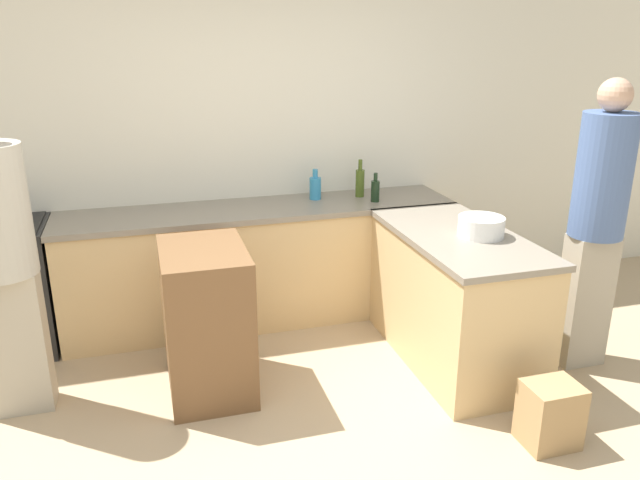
{
  "coord_description": "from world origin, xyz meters",
  "views": [
    {
      "loc": [
        -0.8,
        -2.45,
        2.11
      ],
      "look_at": [
        0.18,
        0.91,
        0.92
      ],
      "focal_mm": 35.0,
      "sensor_mm": 36.0,
      "label": 1
    }
  ],
  "objects_px": {
    "mixing_bowl": "(481,227)",
    "wine_bottle_dark": "(375,190)",
    "olive_oil_bottle": "(360,182)",
    "person_by_range": "(1,256)",
    "range_oven": "(0,289)",
    "island_table": "(207,320)",
    "paper_bag": "(550,414)",
    "dish_soap_bottle": "(315,187)",
    "person_at_peninsula": "(597,216)"
  },
  "relations": [
    {
      "from": "mixing_bowl",
      "to": "wine_bottle_dark",
      "type": "bearing_deg",
      "value": 109.16
    },
    {
      "from": "mixing_bowl",
      "to": "olive_oil_bottle",
      "type": "height_order",
      "value": "olive_oil_bottle"
    },
    {
      "from": "person_by_range",
      "to": "olive_oil_bottle",
      "type": "bearing_deg",
      "value": 20.35
    },
    {
      "from": "range_oven",
      "to": "island_table",
      "type": "relative_size",
      "value": 0.98
    },
    {
      "from": "island_table",
      "to": "paper_bag",
      "type": "height_order",
      "value": "island_table"
    },
    {
      "from": "mixing_bowl",
      "to": "dish_soap_bottle",
      "type": "relative_size",
      "value": 1.24
    },
    {
      "from": "wine_bottle_dark",
      "to": "person_by_range",
      "type": "height_order",
      "value": "person_by_range"
    },
    {
      "from": "person_by_range",
      "to": "mixing_bowl",
      "type": "bearing_deg",
      "value": -5.17
    },
    {
      "from": "range_oven",
      "to": "olive_oil_bottle",
      "type": "xyz_separation_m",
      "value": [
        2.6,
        0.08,
        0.55
      ]
    },
    {
      "from": "wine_bottle_dark",
      "to": "person_at_peninsula",
      "type": "xyz_separation_m",
      "value": [
        1.02,
        -1.17,
        0.04
      ]
    },
    {
      "from": "island_table",
      "to": "person_at_peninsula",
      "type": "xyz_separation_m",
      "value": [
        2.39,
        -0.36,
        0.56
      ]
    },
    {
      "from": "range_oven",
      "to": "mixing_bowl",
      "type": "bearing_deg",
      "value": -19.39
    },
    {
      "from": "range_oven",
      "to": "island_table",
      "type": "xyz_separation_m",
      "value": [
        1.29,
        -0.89,
        0.01
      ]
    },
    {
      "from": "person_by_range",
      "to": "dish_soap_bottle",
      "type": "bearing_deg",
      "value": 24.05
    },
    {
      "from": "dish_soap_bottle",
      "to": "paper_bag",
      "type": "xyz_separation_m",
      "value": [
        0.71,
        -2.06,
        -0.8
      ]
    },
    {
      "from": "dish_soap_bottle",
      "to": "paper_bag",
      "type": "distance_m",
      "value": 2.32
    },
    {
      "from": "mixing_bowl",
      "to": "person_by_range",
      "type": "bearing_deg",
      "value": 174.83
    },
    {
      "from": "person_by_range",
      "to": "wine_bottle_dark",
      "type": "bearing_deg",
      "value": 16.25
    },
    {
      "from": "range_oven",
      "to": "person_at_peninsula",
      "type": "distance_m",
      "value": 3.93
    },
    {
      "from": "mixing_bowl",
      "to": "dish_soap_bottle",
      "type": "bearing_deg",
      "value": 122.84
    },
    {
      "from": "range_oven",
      "to": "olive_oil_bottle",
      "type": "distance_m",
      "value": 2.66
    },
    {
      "from": "wine_bottle_dark",
      "to": "olive_oil_bottle",
      "type": "relative_size",
      "value": 0.75
    },
    {
      "from": "island_table",
      "to": "person_by_range",
      "type": "bearing_deg",
      "value": 175.17
    },
    {
      "from": "island_table",
      "to": "paper_bag",
      "type": "distance_m",
      "value": 2.0
    },
    {
      "from": "olive_oil_bottle",
      "to": "dish_soap_bottle",
      "type": "relative_size",
      "value": 1.26
    },
    {
      "from": "paper_bag",
      "to": "person_by_range",
      "type": "bearing_deg",
      "value": 157.14
    },
    {
      "from": "paper_bag",
      "to": "person_at_peninsula",
      "type": "bearing_deg",
      "value": 43.95
    },
    {
      "from": "mixing_bowl",
      "to": "olive_oil_bottle",
      "type": "distance_m",
      "value": 1.2
    },
    {
      "from": "island_table",
      "to": "wine_bottle_dark",
      "type": "bearing_deg",
      "value": 30.32
    },
    {
      "from": "range_oven",
      "to": "person_by_range",
      "type": "xyz_separation_m",
      "value": [
        0.22,
        -0.8,
        0.5
      ]
    },
    {
      "from": "dish_soap_bottle",
      "to": "paper_bag",
      "type": "bearing_deg",
      "value": -71.08
    },
    {
      "from": "person_by_range",
      "to": "paper_bag",
      "type": "distance_m",
      "value": 3.07
    },
    {
      "from": "wine_bottle_dark",
      "to": "dish_soap_bottle",
      "type": "bearing_deg",
      "value": 154.81
    },
    {
      "from": "olive_oil_bottle",
      "to": "dish_soap_bottle",
      "type": "xyz_separation_m",
      "value": [
        -0.35,
        0.02,
        -0.02
      ]
    },
    {
      "from": "island_table",
      "to": "person_by_range",
      "type": "distance_m",
      "value": 1.18
    },
    {
      "from": "dish_soap_bottle",
      "to": "person_at_peninsula",
      "type": "xyz_separation_m",
      "value": [
        1.43,
        -1.36,
        0.04
      ]
    },
    {
      "from": "island_table",
      "to": "dish_soap_bottle",
      "type": "distance_m",
      "value": 1.48
    },
    {
      "from": "wine_bottle_dark",
      "to": "dish_soap_bottle",
      "type": "height_order",
      "value": "dish_soap_bottle"
    },
    {
      "from": "island_table",
      "to": "person_by_range",
      "type": "relative_size",
      "value": 0.52
    },
    {
      "from": "island_table",
      "to": "mixing_bowl",
      "type": "xyz_separation_m",
      "value": [
        1.71,
        -0.16,
        0.49
      ]
    },
    {
      "from": "island_table",
      "to": "wine_bottle_dark",
      "type": "relative_size",
      "value": 4.18
    },
    {
      "from": "island_table",
      "to": "paper_bag",
      "type": "relative_size",
      "value": 2.57
    },
    {
      "from": "wine_bottle_dark",
      "to": "dish_soap_bottle",
      "type": "distance_m",
      "value": 0.46
    },
    {
      "from": "dish_soap_bottle",
      "to": "paper_bag",
      "type": "relative_size",
      "value": 0.65
    },
    {
      "from": "wine_bottle_dark",
      "to": "mixing_bowl",
      "type": "bearing_deg",
      "value": -70.84
    },
    {
      "from": "mixing_bowl",
      "to": "person_by_range",
      "type": "relative_size",
      "value": 0.16
    },
    {
      "from": "range_oven",
      "to": "dish_soap_bottle",
      "type": "bearing_deg",
      "value": 2.63
    },
    {
      "from": "mixing_bowl",
      "to": "olive_oil_bottle",
      "type": "relative_size",
      "value": 0.99
    },
    {
      "from": "dish_soap_bottle",
      "to": "person_at_peninsula",
      "type": "relative_size",
      "value": 0.12
    },
    {
      "from": "olive_oil_bottle",
      "to": "person_by_range",
      "type": "distance_m",
      "value": 2.54
    }
  ]
}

